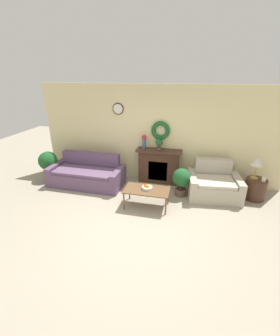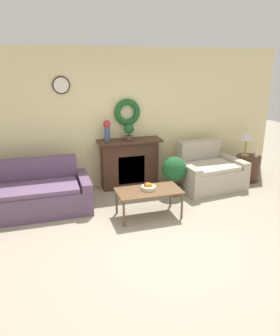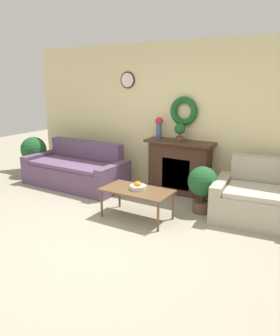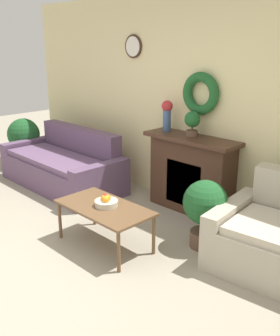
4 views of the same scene
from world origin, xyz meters
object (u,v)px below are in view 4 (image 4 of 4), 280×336
at_px(fireplace, 191,174).
at_px(coffee_table, 104,210).
at_px(couch_left, 64,166).
at_px(potted_plant_on_mantel, 192,122).
at_px(potted_plant_floor_by_couch, 24,136).
at_px(potted_plant_floor_by_loveseat, 205,207).
at_px(vase_on_mantel_left, 167,113).
at_px(fruit_bowl, 106,202).

xyz_separation_m(fireplace, coffee_table, (-0.06, -1.38, -0.08)).
bearing_deg(couch_left, coffee_table, -21.92).
xyz_separation_m(couch_left, potted_plant_on_mantel, (1.94, 0.59, 0.87)).
distance_m(potted_plant_floor_by_couch, potted_plant_floor_by_loveseat, 3.89).
xyz_separation_m(vase_on_mantel_left, potted_plant_on_mantel, (0.43, -0.02, -0.05)).
xyz_separation_m(coffee_table, potted_plant_floor_by_loveseat, (0.75, 0.73, 0.04)).
height_order(coffee_table, vase_on_mantel_left, vase_on_mantel_left).
bearing_deg(potted_plant_floor_by_loveseat, couch_left, 179.06).
xyz_separation_m(fireplace, fruit_bowl, (-0.06, -1.36, 0.00)).
distance_m(couch_left, vase_on_mantel_left, 1.87).
height_order(fireplace, vase_on_mantel_left, vase_on_mantel_left).
bearing_deg(vase_on_mantel_left, couch_left, -157.89).
height_order(fruit_bowl, potted_plant_floor_by_couch, potted_plant_floor_by_couch).
relative_size(coffee_table, potted_plant_floor_by_loveseat, 1.42).
xyz_separation_m(fireplace, vase_on_mantel_left, (-0.43, 0.01, 0.72)).
bearing_deg(potted_plant_on_mantel, fireplace, 67.03).
xyz_separation_m(potted_plant_on_mantel, potted_plant_floor_by_couch, (-3.18, -0.54, -0.62)).
relative_size(fruit_bowl, potted_plant_on_mantel, 0.79).
bearing_deg(fireplace, potted_plant_on_mantel, -112.97).
height_order(couch_left, potted_plant_floor_by_couch, potted_plant_floor_by_couch).
xyz_separation_m(fireplace, potted_plant_floor_by_loveseat, (0.69, -0.65, -0.04)).
height_order(potted_plant_floor_by_couch, potted_plant_floor_by_loveseat, potted_plant_floor_by_couch).
bearing_deg(potted_plant_floor_by_couch, potted_plant_floor_by_loveseat, -1.37).
relative_size(coffee_table, potted_plant_floor_by_couch, 1.24).
bearing_deg(fruit_bowl, fireplace, 87.54).
height_order(coffee_table, potted_plant_floor_by_couch, potted_plant_floor_by_couch).
xyz_separation_m(fireplace, potted_plant_floor_by_couch, (-3.19, -0.56, 0.05)).
distance_m(coffee_table, potted_plant_on_mantel, 1.57).
xyz_separation_m(fireplace, couch_left, (-1.94, -0.61, -0.20)).
relative_size(fireplace, potted_plant_floor_by_couch, 1.47).
bearing_deg(potted_plant_floor_by_couch, couch_left, -2.28).
bearing_deg(fireplace, couch_left, -162.63).
bearing_deg(coffee_table, potted_plant_floor_by_loveseat, 44.23).
relative_size(couch_left, vase_on_mantel_left, 5.18).
distance_m(fireplace, coffee_table, 1.39).
bearing_deg(couch_left, fruit_bowl, -21.23).
height_order(couch_left, vase_on_mantel_left, vase_on_mantel_left).
relative_size(coffee_table, potted_plant_on_mantel, 3.37).
distance_m(fireplace, fruit_bowl, 1.36).
bearing_deg(coffee_table, fruit_bowl, 87.52).
height_order(fruit_bowl, vase_on_mantel_left, vase_on_mantel_left).
relative_size(fireplace, couch_left, 0.61).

